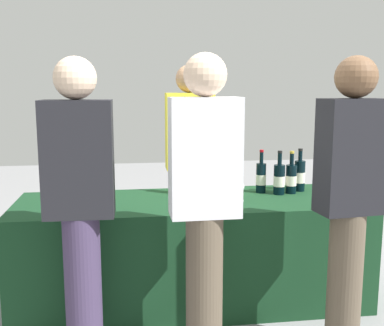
# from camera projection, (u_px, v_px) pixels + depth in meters

# --- Properties ---
(ground_plane) EXTENTS (12.00, 12.00, 0.00)m
(ground_plane) POSITION_uv_depth(u_px,v_px,m) (192.00, 300.00, 3.23)
(ground_plane) COLOR gray
(tasting_table) EXTENTS (2.33, 0.76, 0.72)m
(tasting_table) POSITION_uv_depth(u_px,v_px,m) (192.00, 251.00, 3.17)
(tasting_table) COLOR #14381E
(tasting_table) RESTS_ON ground_plane
(wine_bottle_0) EXTENTS (0.08, 0.08, 0.32)m
(wine_bottle_0) POSITION_uv_depth(u_px,v_px,m) (84.00, 181.00, 3.13)
(wine_bottle_0) COLOR black
(wine_bottle_0) RESTS_ON tasting_table
(wine_bottle_1) EXTENTS (0.07, 0.07, 0.31)m
(wine_bottle_1) POSITION_uv_depth(u_px,v_px,m) (177.00, 178.00, 3.28)
(wine_bottle_1) COLOR black
(wine_bottle_1) RESTS_ON tasting_table
(wine_bottle_2) EXTENTS (0.07, 0.07, 0.31)m
(wine_bottle_2) POSITION_uv_depth(u_px,v_px,m) (261.00, 177.00, 3.31)
(wine_bottle_2) COLOR black
(wine_bottle_2) RESTS_ON tasting_table
(wine_bottle_3) EXTENTS (0.08, 0.08, 0.31)m
(wine_bottle_3) POSITION_uv_depth(u_px,v_px,m) (279.00, 179.00, 3.26)
(wine_bottle_3) COLOR black
(wine_bottle_3) RESTS_ON tasting_table
(wine_bottle_4) EXTENTS (0.08, 0.08, 0.30)m
(wine_bottle_4) POSITION_uv_depth(u_px,v_px,m) (291.00, 178.00, 3.29)
(wine_bottle_4) COLOR black
(wine_bottle_4) RESTS_ON tasting_table
(wine_bottle_5) EXTENTS (0.08, 0.08, 0.31)m
(wine_bottle_5) POSITION_uv_depth(u_px,v_px,m) (300.00, 175.00, 3.37)
(wine_bottle_5) COLOR black
(wine_bottle_5) RESTS_ON tasting_table
(wine_glass_0) EXTENTS (0.06, 0.06, 0.13)m
(wine_glass_0) POSITION_uv_depth(u_px,v_px,m) (107.00, 195.00, 2.86)
(wine_glass_0) COLOR silver
(wine_glass_0) RESTS_ON tasting_table
(wine_glass_1) EXTENTS (0.08, 0.08, 0.15)m
(wine_glass_1) POSITION_uv_depth(u_px,v_px,m) (225.00, 185.00, 3.07)
(wine_glass_1) COLOR silver
(wine_glass_1) RESTS_ON tasting_table
(wine_glass_2) EXTENTS (0.07, 0.07, 0.13)m
(wine_glass_2) POSITION_uv_depth(u_px,v_px,m) (239.00, 187.00, 3.07)
(wine_glass_2) COLOR silver
(wine_glass_2) RESTS_ON tasting_table
(server_pouring) EXTENTS (0.38, 0.22, 1.64)m
(server_pouring) POSITION_uv_depth(u_px,v_px,m) (190.00, 158.00, 3.76)
(server_pouring) COLOR black
(server_pouring) RESTS_ON ground_plane
(guest_0) EXTENTS (0.36, 0.22, 1.62)m
(guest_0) POSITION_uv_depth(u_px,v_px,m) (80.00, 199.00, 2.42)
(guest_0) COLOR #3F3351
(guest_0) RESTS_ON ground_plane
(guest_1) EXTENTS (0.36, 0.22, 1.64)m
(guest_1) POSITION_uv_depth(u_px,v_px,m) (205.00, 198.00, 2.40)
(guest_1) COLOR brown
(guest_1) RESTS_ON ground_plane
(guest_2) EXTENTS (0.36, 0.22, 1.63)m
(guest_2) POSITION_uv_depth(u_px,v_px,m) (350.00, 194.00, 2.47)
(guest_2) COLOR brown
(guest_2) RESTS_ON ground_plane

